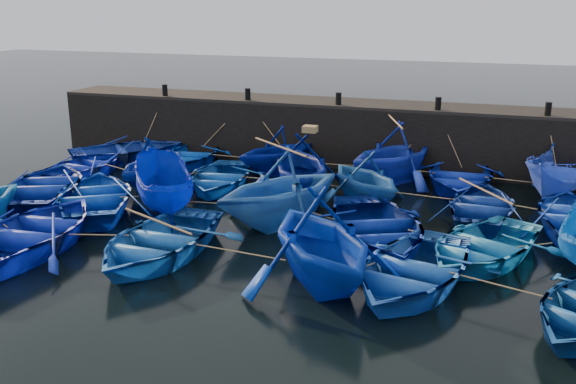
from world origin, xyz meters
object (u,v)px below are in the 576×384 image
(boat_0, at_px, (129,150))
(boat_8, at_px, (220,177))
(boat_13, at_px, (47,185))
(wooden_crate, at_px, (310,129))

(boat_0, bearing_deg, boat_8, -160.36)
(boat_8, height_order, boat_13, boat_13)
(boat_13, distance_m, wooden_crate, 9.38)
(boat_8, bearing_deg, boat_0, 144.23)
(boat_0, distance_m, wooden_crate, 9.56)
(boat_8, xyz_separation_m, wooden_crate, (3.46, 0.05, 2.01))
(boat_0, distance_m, boat_8, 6.13)
(boat_0, relative_size, boat_13, 0.95)
(boat_13, bearing_deg, boat_0, -109.90)
(boat_0, xyz_separation_m, boat_8, (5.52, -2.67, -0.06))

